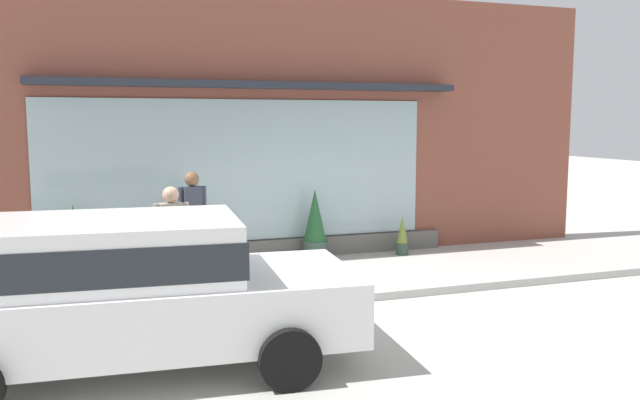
% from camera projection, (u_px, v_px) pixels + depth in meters
% --- Properties ---
extents(ground_plane, '(60.00, 60.00, 0.00)m').
position_uv_depth(ground_plane, '(307.00, 301.00, 9.25)').
color(ground_plane, '#B2AFA8').
extents(curb_strip, '(14.00, 0.24, 0.12)m').
position_uv_depth(curb_strip, '(311.00, 301.00, 9.05)').
color(curb_strip, '#B2B2AD').
rests_on(curb_strip, ground_plane).
extents(storefront, '(14.00, 0.81, 4.93)m').
position_uv_depth(storefront, '(253.00, 129.00, 11.94)').
color(storefront, brown).
rests_on(storefront, ground_plane).
extents(fire_hydrant, '(0.42, 0.39, 0.93)m').
position_uv_depth(fire_hydrant, '(232.00, 265.00, 9.52)').
color(fire_hydrant, gold).
rests_on(fire_hydrant, ground_plane).
extents(pedestrian_with_handbag, '(0.66, 0.22, 1.67)m').
position_uv_depth(pedestrian_with_handbag, '(174.00, 237.00, 8.93)').
color(pedestrian_with_handbag, '#232328').
rests_on(pedestrian_with_handbag, ground_plane).
extents(pedestrian_passerby, '(0.47, 0.24, 1.76)m').
position_uv_depth(pedestrian_passerby, '(193.00, 216.00, 10.43)').
color(pedestrian_passerby, '#475675').
rests_on(pedestrian_passerby, ground_plane).
extents(parked_car_white, '(4.64, 2.31, 1.58)m').
position_uv_depth(parked_car_white, '(127.00, 285.00, 6.64)').
color(parked_car_white, white).
rests_on(parked_car_white, ground_plane).
extents(potted_plant_corner_tall, '(0.27, 0.27, 0.42)m').
position_uv_depth(potted_plant_corner_tall, '(132.00, 264.00, 10.77)').
color(potted_plant_corner_tall, '#B7B2A3').
rests_on(potted_plant_corner_tall, ground_plane).
extents(potted_plant_low_front, '(0.46, 0.46, 1.21)m').
position_uv_depth(potted_plant_low_front, '(74.00, 242.00, 10.66)').
color(potted_plant_low_front, '#4C4C51').
rests_on(potted_plant_low_front, ground_plane).
extents(potted_plant_doorstep, '(0.24, 0.24, 0.74)m').
position_uv_depth(potted_plant_doorstep, '(402.00, 236.00, 12.46)').
color(potted_plant_doorstep, '#33473D').
rests_on(potted_plant_doorstep, ground_plane).
extents(potted_plant_near_hydrant, '(0.46, 0.46, 1.32)m').
position_uv_depth(potted_plant_near_hydrant, '(315.00, 226.00, 11.94)').
color(potted_plant_near_hydrant, '#33473D').
rests_on(potted_plant_near_hydrant, ground_plane).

